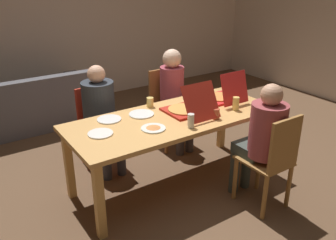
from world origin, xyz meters
name	(u,v)px	position (x,y,z in m)	size (l,w,h in m)	color
ground_plane	(173,182)	(0.00, 0.00, 0.00)	(20.00, 20.00, 0.00)	brown
back_wall	(61,16)	(0.00, 3.19, 1.43)	(7.65, 0.12, 2.85)	beige
side_wall_right	(329,14)	(3.82, 0.96, 1.43)	(0.12, 5.43, 2.85)	beige
dining_table	(173,124)	(0.00, 0.00, 0.69)	(2.17, 0.89, 0.78)	tan
chair_0	(98,124)	(-0.47, 0.85, 0.49)	(0.40, 0.42, 0.92)	#AF2B1C
person_0	(101,110)	(-0.47, 0.72, 0.72)	(0.36, 0.54, 1.21)	#393742
chair_1	(272,160)	(0.51, -0.87, 0.52)	(0.39, 0.45, 0.98)	olive
person_1	(263,135)	(0.51, -0.73, 0.73)	(0.33, 0.51, 1.23)	#39423C
chair_2	(168,104)	(0.51, 0.86, 0.54)	(0.46, 0.40, 0.98)	#9A5F30
person_2	(174,92)	(0.51, 0.72, 0.75)	(0.30, 0.49, 1.26)	#423B3D
pizza_box_0	(187,109)	(0.16, -0.01, 0.83)	(0.38, 0.55, 0.36)	#B02619
pizza_box_1	(223,96)	(0.73, 0.08, 0.83)	(0.35, 0.45, 0.36)	red
plate_0	(153,128)	(-0.33, -0.14, 0.79)	(0.23, 0.23, 0.03)	white
plate_1	(141,114)	(-0.24, 0.22, 0.78)	(0.26, 0.26, 0.01)	white
plate_2	(109,119)	(-0.58, 0.28, 0.78)	(0.24, 0.24, 0.01)	white
plate_3	(100,133)	(-0.79, 0.02, 0.78)	(0.23, 0.23, 0.01)	white
drinking_glass_0	(150,102)	(-0.05, 0.36, 0.83)	(0.07, 0.07, 0.10)	#E7C465
drinking_glass_1	(236,104)	(0.64, -0.22, 0.85)	(0.07, 0.07, 0.14)	#E6C160
drinking_glass_2	(191,121)	(-0.02, -0.31, 0.85)	(0.06, 0.06, 0.14)	silver
drinking_glass_3	(216,114)	(0.31, -0.28, 0.83)	(0.07, 0.07, 0.10)	#B34F33
couch	(18,110)	(-1.02, 2.41, 0.28)	(2.11, 0.89, 0.78)	#555459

